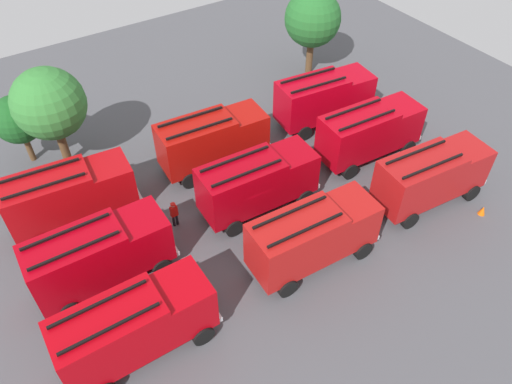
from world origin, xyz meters
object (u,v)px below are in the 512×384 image
traffic_cone_1 (483,210)px  traffic_cone_2 (122,239)px  firefighter_2 (174,213)px  tree_2 (313,19)px  fire_truck_4 (257,181)px  fire_truck_8 (324,97)px  fire_truck_6 (70,194)px  firefighter_3 (349,82)px  firefighter_4 (163,138)px  firefighter_1 (233,169)px  fire_truck_5 (370,131)px  fire_truck_3 (99,254)px  fire_truck_0 (135,325)px  traffic_cone_0 (404,175)px  tree_1 (49,104)px  tree_0 (18,120)px  fire_truck_1 (313,235)px  fire_truck_7 (212,139)px  firefighter_0 (385,113)px  fire_truck_2 (431,175)px

traffic_cone_1 → traffic_cone_2: size_ratio=0.87×
firefighter_2 → tree_2: (17.24, 9.69, 3.65)m
fire_truck_4 → fire_truck_8: bearing=31.3°
traffic_cone_1 → fire_truck_6: bearing=148.1°
firefighter_3 → traffic_cone_1: (-1.98, -14.53, -0.70)m
fire_truck_8 → firefighter_4: bearing=168.5°
firefighter_2 → traffic_cone_1: size_ratio=2.87×
firefighter_2 → firefighter_1: bearing=-75.4°
fire_truck_5 → fire_truck_3: bearing=-175.9°
fire_truck_4 → fire_truck_8: (8.83, 4.81, 0.00)m
fire_truck_0 → tree_2: size_ratio=1.05×
fire_truck_0 → traffic_cone_0: (19.08, 1.89, -1.87)m
fire_truck_8 → firefighter_2: fire_truck_8 is taller
tree_1 → traffic_cone_0: bearing=-37.2°
tree_0 → traffic_cone_0: size_ratio=8.52×
traffic_cone_2 → firefighter_2: bearing=-6.1°
traffic_cone_2 → fire_truck_8: bearing=10.3°
fire_truck_1 → tree_0: bearing=124.1°
traffic_cone_0 → traffic_cone_2: size_ratio=0.81×
tree_0 → traffic_cone_2: 10.98m
fire_truck_3 → firefighter_3: bearing=17.5°
firefighter_4 → fire_truck_6: bearing=-102.7°
firefighter_4 → traffic_cone_2: size_ratio=2.33×
firefighter_4 → traffic_cone_1: firefighter_4 is taller
fire_truck_5 → traffic_cone_1: (2.21, -7.91, -1.85)m
fire_truck_6 → firefighter_1: (9.52, -2.03, -1.15)m
fire_truck_7 → firefighter_3: size_ratio=4.12×
fire_truck_3 → firefighter_0: (21.94, 2.23, -1.15)m
fire_truck_5 → traffic_cone_2: bearing=177.6°
firefighter_4 → fire_truck_3: bearing=-78.8°
tree_1 → fire_truck_6: bearing=-102.1°
fire_truck_4 → firefighter_0: bearing=12.3°
fire_truck_1 → fire_truck_2: size_ratio=0.99×
firefighter_3 → traffic_cone_2: (-20.95, -4.93, -0.66)m
firefighter_0 → tree_1: tree_1 is taller
tree_0 → tree_1: size_ratio=0.70×
fire_truck_6 → tree_1: 6.18m
fire_truck_6 → traffic_cone_0: (18.87, -7.92, -1.87)m
traffic_cone_2 → traffic_cone_0: bearing=-15.4°
fire_truck_4 → firefighter_1: size_ratio=4.11×
fire_truck_3 → fire_truck_8: bearing=15.8°
fire_truck_5 → fire_truck_8: same height
firefighter_0 → traffic_cone_1: (-1.34, -9.91, -0.70)m
firefighter_2 → tree_2: bearing=-62.8°
fire_truck_2 → fire_truck_6: bearing=156.2°
fire_truck_5 → fire_truck_7: (-9.03, 4.84, 0.00)m
fire_truck_0 → firefighter_0: size_ratio=4.04×
fire_truck_2 → fire_truck_8: bearing=95.3°
firefighter_4 → tree_2: (14.69, 2.81, 3.73)m
fire_truck_7 → traffic_cone_0: fire_truck_7 is taller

